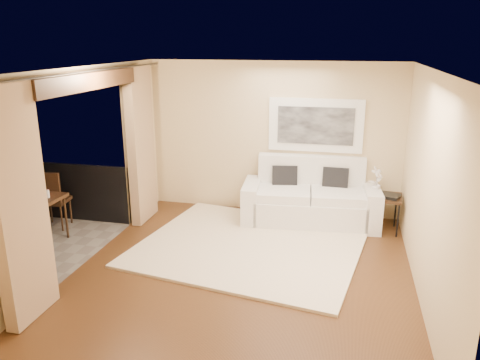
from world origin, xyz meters
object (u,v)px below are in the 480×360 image
(bistro_table, at_px, (39,202))
(balcony_chair_far, at_px, (51,196))
(side_table, at_px, (384,199))
(ice_bucket, at_px, (32,188))
(orchid, at_px, (377,180))
(sofa, at_px, (310,200))

(bistro_table, relative_size, balcony_chair_far, 0.75)
(side_table, xyz_separation_m, ice_bucket, (-5.36, -1.55, 0.30))
(ice_bucket, bearing_deg, orchid, 17.97)
(side_table, bearing_deg, sofa, 171.85)
(bistro_table, xyz_separation_m, balcony_chair_far, (-0.17, 0.53, -0.08))
(side_table, distance_m, orchid, 0.34)
(side_table, distance_m, balcony_chair_far, 5.46)
(balcony_chair_far, height_order, ice_bucket, balcony_chair_far)
(side_table, xyz_separation_m, orchid, (-0.13, 0.14, 0.28))
(sofa, height_order, bistro_table, sofa)
(bistro_table, bearing_deg, sofa, 25.06)
(orchid, distance_m, bistro_table, 5.36)
(side_table, xyz_separation_m, balcony_chair_far, (-5.33, -1.15, 0.03))
(side_table, height_order, bistro_table, bistro_table)
(bistro_table, bearing_deg, side_table, 18.03)
(orchid, xyz_separation_m, ice_bucket, (-5.23, -1.70, 0.02))
(side_table, relative_size, balcony_chair_far, 0.61)
(side_table, bearing_deg, ice_bucket, -163.86)
(sofa, distance_m, balcony_chair_far, 4.34)
(balcony_chair_far, bearing_deg, orchid, -174.42)
(orchid, bearing_deg, sofa, 178.56)
(side_table, xyz_separation_m, bistro_table, (-5.17, -1.68, 0.12))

